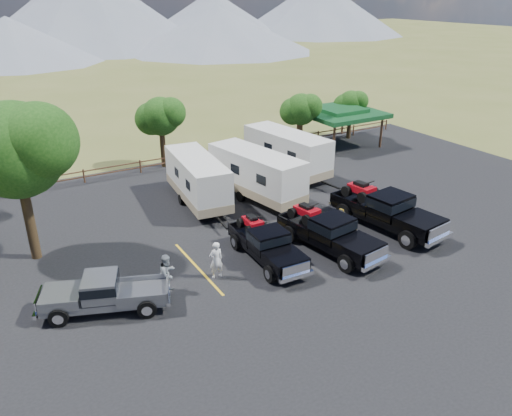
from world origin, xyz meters
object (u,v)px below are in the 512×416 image
trailer_right (287,153)px  rig_right (385,209)px  pavilion (340,112)px  tree_big_nw (14,150)px  pickup_silver (105,293)px  person_b (168,274)px  person_a (216,260)px  trailer_center (256,175)px  rig_left (266,243)px  trailer_left (197,180)px  rig_center (328,232)px

trailer_right → rig_right: bearing=-98.5°
pavilion → rig_right: 16.44m
pavilion → trailer_right: 9.07m
tree_big_nw → pickup_silver: (1.88, -6.25, -4.72)m
tree_big_nw → trailer_right: bearing=12.5°
trailer_right → person_b: trailer_right is taller
pickup_silver → person_b: (2.73, 0.01, 0.08)m
pavilion → person_a: size_ratio=3.41×
pickup_silver → person_a: person_a is taller
pavilion → pickup_silver: (-23.66, -14.22, -1.92)m
person_b → pavilion: bearing=1.9°
trailer_center → trailer_right: (4.17, 2.85, 0.01)m
trailer_right → rig_left: bearing=-135.8°
tree_big_nw → trailer_left: tree_big_nw is taller
trailer_left → person_b: size_ratio=4.67×
tree_big_nw → rig_center: 15.38m
rig_left → pavilion: bearing=43.8°
trailer_left → trailer_center: (3.50, -1.17, 0.06)m
tree_big_nw → rig_center: (13.08, -6.67, -4.57)m
tree_big_nw → person_b: tree_big_nw is taller
rig_center → pickup_silver: (-11.20, 0.42, -0.16)m
rig_center → trailer_center: size_ratio=0.72×
pickup_silver → person_a: (5.08, 0.01, 0.08)m
rig_center → rig_right: size_ratio=0.90×
trailer_center → pickup_silver: size_ratio=1.58×
pickup_silver → trailer_left: bearing=157.3°
tree_big_nw → rig_right: tree_big_nw is taller
person_a → trailer_left: bearing=-109.5°
trailer_right → person_b: 16.43m
rig_center → person_b: rig_center is taller
rig_right → person_b: bearing=172.4°
trailer_right → pickup_silver: trailer_right is taller
trailer_left → rig_right: bearing=-41.9°
rig_right → person_a: (-10.44, -0.03, -0.19)m
tree_big_nw → trailer_right: tree_big_nw is taller
rig_right → trailer_center: trailer_center is taller
rig_left → person_b: bearing=-174.7°
trailer_right → trailer_left: bearing=-175.5°
trailer_right → person_b: (-12.91, -10.13, -0.70)m
person_a → person_b: (-2.35, -0.00, 0.00)m
trailer_center → pickup_silver: 13.62m
rig_left → rig_right: 7.59m
rig_right → pickup_silver: rig_right is taller
pavilion → trailer_center: bearing=-150.4°
rig_left → rig_right: bearing=0.4°
rig_right → trailer_left: trailer_left is taller
pavilion → trailer_center: 14.07m
pickup_silver → pavilion: bearing=141.6°
rig_center → person_b: bearing=168.9°
pavilion → trailer_left: (-15.69, -5.76, -1.21)m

